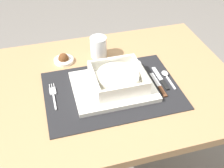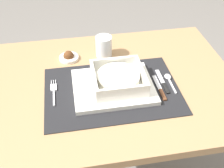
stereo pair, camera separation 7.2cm
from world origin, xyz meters
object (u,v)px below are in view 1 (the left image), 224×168
dining_table (110,105)px  fork (53,94)px  condiment_saucer (64,59)px  drinking_glass (98,48)px  spoon (166,75)px  bread_knife (159,86)px  porridge_bowl (118,78)px  butter_knife (161,80)px

dining_table → fork: 0.24m
condiment_saucer → drinking_glass: bearing=1.9°
spoon → condiment_saucer: 0.40m
dining_table → spoon: bearing=-6.8°
bread_knife → condiment_saucer: bearing=141.1°
fork → spoon: spoon is taller
condiment_saucer → spoon: bearing=-29.4°
dining_table → condiment_saucer: 0.26m
porridge_bowl → fork: porridge_bowl is taller
porridge_bowl → fork: size_ratio=1.30×
butter_knife → drinking_glass: drinking_glass is taller
fork → drinking_glass: size_ratio=1.62×
condiment_saucer → fork: bearing=-108.5°
dining_table → butter_knife: (0.18, -0.04, 0.12)m
fork → bread_knife: size_ratio=1.01×
dining_table → bread_knife: 0.21m
bread_knife → drinking_glass: drinking_glass is taller
dining_table → condiment_saucer: condiment_saucer is taller
dining_table → spoon: size_ratio=8.70×
condiment_saucer → butter_knife: bearing=-33.6°
fork → butter_knife: 0.39m
porridge_bowl → bread_knife: bearing=-15.4°
spoon → bread_knife: bearing=-133.1°
fork → butter_knife: (0.39, -0.03, 0.00)m
butter_knife → drinking_glass: size_ratio=1.61×
dining_table → drinking_glass: drinking_glass is taller
dining_table → condiment_saucer: size_ratio=12.05×
butter_knife → porridge_bowl: bearing=174.0°
butter_knife → bread_knife: same height
porridge_bowl → bread_knife: size_ratio=1.32×
porridge_bowl → drinking_glass: (-0.02, 0.21, -0.00)m
fork → condiment_saucer: 0.20m
butter_knife → bread_knife: size_ratio=1.01×
fork → spoon: size_ratio=1.27×
spoon → butter_knife: 0.03m
bread_knife → condiment_saucer: condiment_saucer is taller
fork → bread_knife: bread_knife is taller
dining_table → drinking_glass: bearing=90.3°
butter_knife → bread_knife: (-0.02, -0.03, 0.00)m
spoon → condiment_saucer: (-0.35, 0.20, 0.00)m
spoon → bread_knife: 0.07m
bread_knife → condiment_saucer: (-0.30, 0.25, 0.00)m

